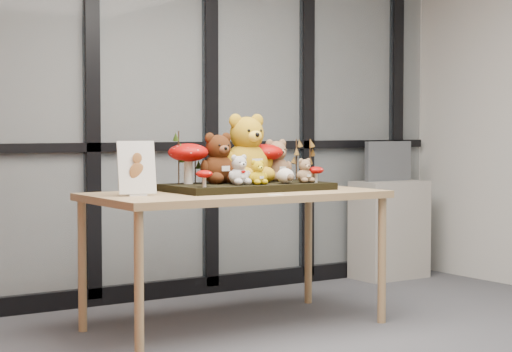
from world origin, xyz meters
TOP-DOWN VIEW (x-y plane):
  - room_shell at (0.00, 0.00)m, footprint 5.00×5.00m
  - glass_partition at (-0.00, 2.47)m, footprint 4.90×0.06m
  - display_table at (-0.01, 1.41)m, footprint 1.72×0.87m
  - diorama_tray at (0.12, 1.47)m, footprint 0.99×0.50m
  - bear_pooh_yellow at (0.18, 1.57)m, footprint 0.36×0.32m
  - bear_brown_medium at (-0.03, 1.56)m, footprint 0.26×0.23m
  - bear_tan_back at (0.41, 1.59)m, footprint 0.22×0.20m
  - bear_small_yellow at (0.10, 1.33)m, footprint 0.12×0.11m
  - bear_white_bow at (-0.01, 1.37)m, footprint 0.15×0.14m
  - bear_beige_small at (0.44, 1.33)m, footprint 0.13×0.11m
  - plush_cream_hedgehog at (0.29, 1.32)m, footprint 0.08×0.07m
  - mushroom_back_left at (-0.21, 1.61)m, footprint 0.24×0.24m
  - mushroom_back_right at (0.32, 1.58)m, footprint 0.23×0.23m
  - mushroom_front_left at (-0.28, 1.30)m, footprint 0.10×0.10m
  - mushroom_front_right at (0.51, 1.31)m, footprint 0.10×0.10m
  - sprig_green_far_left at (-0.28, 1.60)m, footprint 0.05×0.05m
  - sprig_green_mid_left at (-0.14, 1.65)m, footprint 0.05×0.05m
  - sprig_dry_far_right at (0.55, 1.57)m, footprint 0.05×0.05m
  - sprig_dry_mid_right at (0.56, 1.44)m, footprint 0.05×0.05m
  - sprig_green_centre at (0.08, 1.66)m, footprint 0.05×0.05m
  - sign_holder at (-0.63, 1.43)m, footprint 0.22×0.09m
  - label_card at (0.04, 1.06)m, footprint 0.10×0.03m
  - cabinet at (1.95, 2.26)m, footprint 0.57×0.33m
  - monitor at (1.95, 2.28)m, footprint 0.44×0.05m

SIDE VIEW (x-z plane):
  - cabinet at x=1.95m, z-range 0.00..0.76m
  - display_table at x=-0.01m, z-range 0.34..1.14m
  - label_card at x=0.04m, z-range 0.80..0.80m
  - diorama_tray at x=0.12m, z-range 0.80..0.84m
  - plush_cream_hedgehog at x=0.29m, z-range 0.84..0.95m
  - mushroom_front_left at x=-0.28m, z-range 0.84..0.95m
  - mushroom_front_right at x=0.51m, z-range 0.84..0.95m
  - monitor at x=1.95m, z-range 0.76..1.07m
  - bear_small_yellow at x=0.10m, z-range 0.84..1.00m
  - bear_beige_small at x=0.44m, z-range 0.84..1.01m
  - sprig_green_centre at x=0.08m, z-range 0.84..1.03m
  - bear_white_bow at x=-0.01m, z-range 0.84..1.04m
  - sign_holder at x=-0.63m, z-range 0.79..1.10m
  - sprig_green_mid_left at x=-0.14m, z-range 0.84..1.07m
  - mushroom_back_right at x=0.32m, z-range 0.84..1.10m
  - sprig_dry_far_right at x=0.55m, z-range 0.84..1.11m
  - sprig_dry_mid_right at x=0.56m, z-range 0.84..1.11m
  - mushroom_back_left at x=-0.21m, z-range 0.84..1.11m
  - bear_tan_back at x=0.41m, z-range 0.84..1.13m
  - sprig_green_far_left at x=-0.28m, z-range 0.84..1.16m
  - bear_brown_medium at x=-0.03m, z-range 0.84..1.18m
  - bear_pooh_yellow at x=0.18m, z-range 0.84..1.30m
  - glass_partition at x=0.00m, z-range 0.03..2.81m
  - room_shell at x=0.00m, z-range -0.82..4.18m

